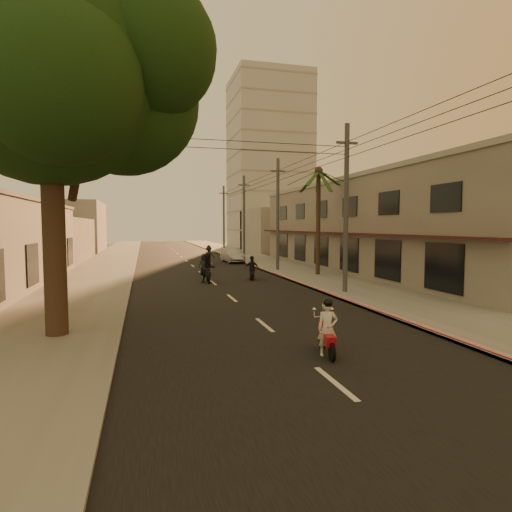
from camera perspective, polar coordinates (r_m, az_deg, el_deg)
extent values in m
plane|color=#383023|center=(14.01, 3.40, -11.02)|extent=(160.00, 160.00, 0.00)
cube|color=black|center=(33.32, -7.33, -2.25)|extent=(10.00, 140.00, 0.02)
cube|color=slate|center=(35.06, 4.92, -1.84)|extent=(5.00, 140.00, 0.12)
cube|color=slate|center=(33.21, -20.28, -2.40)|extent=(5.00, 140.00, 0.12)
cube|color=#B51D13|center=(29.58, 3.79, -2.84)|extent=(0.20, 60.00, 0.20)
cube|color=gray|center=(35.83, 15.91, 3.66)|extent=(8.00, 34.00, 7.00)
cube|color=#9D968E|center=(36.00, 16.02, 9.48)|extent=(8.20, 34.20, 0.30)
cube|color=#381617|center=(33.85, 9.61, 3.07)|extent=(0.80, 34.00, 0.12)
cube|color=#B7B5B2|center=(72.51, 1.71, 12.25)|extent=(12.00, 12.00, 28.00)
cylinder|color=black|center=(15.13, -25.29, 1.23)|extent=(0.70, 0.70, 6.00)
cylinder|color=black|center=(15.57, -22.39, 12.46)|extent=(1.22, 2.17, 3.04)
cylinder|color=black|center=(15.16, -28.17, 13.29)|extent=(1.31, 1.49, 2.73)
sphere|color=black|center=(15.88, -25.93, 21.47)|extent=(7.20, 7.20, 7.20)
sphere|color=black|center=(16.46, -17.17, 19.23)|extent=(5.20, 5.20, 5.20)
sphere|color=black|center=(13.82, -24.75, 20.33)|extent=(4.60, 4.60, 4.60)
sphere|color=black|center=(15.40, -14.25, 25.09)|extent=(4.40, 4.40, 4.40)
sphere|color=black|center=(18.33, -20.47, 22.77)|extent=(4.40, 4.40, 4.40)
cylinder|color=black|center=(31.33, 8.29, 4.29)|extent=(0.32, 0.32, 7.60)
sphere|color=black|center=(31.58, 8.36, 11.20)|extent=(0.60, 0.60, 0.60)
cylinder|color=#38383A|center=(23.33, 11.91, 6.07)|extent=(0.26, 0.26, 9.00)
cube|color=#38383A|center=(23.71, 12.04, 14.55)|extent=(1.20, 0.12, 0.12)
cylinder|color=#38383A|center=(34.48, 2.92, 5.46)|extent=(0.26, 0.26, 9.00)
cube|color=#38383A|center=(34.74, 2.94, 11.24)|extent=(1.20, 0.12, 0.12)
cylinder|color=#38383A|center=(46.06, -1.61, 5.10)|extent=(0.26, 0.26, 9.00)
cube|color=#38383A|center=(46.25, -1.62, 9.44)|extent=(1.20, 0.12, 0.12)
cylinder|color=#38383A|center=(57.81, -4.31, 4.88)|extent=(0.26, 0.26, 9.00)
cube|color=#38383A|center=(57.97, -4.33, 8.34)|extent=(1.20, 0.12, 0.12)
cube|color=#9D968E|center=(60.66, 2.81, 3.42)|extent=(8.00, 14.00, 6.00)
cube|color=#9D968E|center=(47.89, -26.47, 1.89)|extent=(8.00, 14.00, 4.40)
cube|color=#9D968E|center=(65.59, -23.30, 3.58)|extent=(8.00, 14.00, 7.00)
cylinder|color=black|center=(12.99, 8.79, -11.08)|extent=(0.18, 0.53, 0.52)
cylinder|color=black|center=(11.91, 10.09, -12.51)|extent=(0.18, 0.53, 0.52)
cube|color=#A60C17|center=(12.32, 9.50, -10.72)|extent=(0.44, 1.05, 0.28)
cube|color=#A60C17|center=(12.72, 9.00, -9.59)|extent=(0.29, 0.14, 0.56)
cylinder|color=silver|center=(12.75, 8.90, -8.06)|extent=(0.51, 0.13, 0.04)
imported|color=beige|center=(12.25, 9.52, -9.50)|extent=(0.70, 0.58, 1.56)
sphere|color=black|center=(12.10, 9.56, -6.13)|extent=(0.28, 0.28, 0.28)
sphere|color=silver|center=(12.63, 7.77, -7.08)|extent=(0.11, 0.11, 0.11)
sphere|color=silver|center=(12.75, 10.08, -7.01)|extent=(0.11, 0.11, 0.11)
cylinder|color=black|center=(28.35, -6.51, -2.74)|extent=(0.16, 0.63, 0.62)
cylinder|color=black|center=(26.98, -6.32, -3.08)|extent=(0.16, 0.63, 0.62)
cube|color=black|center=(27.55, -6.41, -2.31)|extent=(0.40, 1.24, 0.33)
cube|color=black|center=(28.08, -6.49, -1.85)|extent=(0.34, 0.14, 0.66)
cylinder|color=silver|center=(28.17, -6.51, -1.04)|extent=(0.61, 0.09, 0.04)
imported|color=black|center=(27.51, -6.42, -1.64)|extent=(1.01, 0.84, 1.86)
sphere|color=black|center=(27.44, -6.43, 0.18)|extent=(0.33, 0.33, 0.33)
cylinder|color=black|center=(29.52, -0.50, -2.54)|extent=(0.23, 0.52, 0.52)
cylinder|color=black|center=(28.37, -0.59, -2.81)|extent=(0.23, 0.52, 0.52)
cube|color=black|center=(28.85, -0.55, -2.20)|extent=(0.53, 1.05, 0.28)
cube|color=black|center=(29.29, -0.52, -1.83)|extent=(0.29, 0.17, 0.55)
cylinder|color=silver|center=(29.37, -0.51, -1.18)|extent=(0.50, 0.18, 0.04)
imported|color=black|center=(28.82, -0.55, -1.67)|extent=(1.11, 0.87, 1.55)
sphere|color=black|center=(28.76, -0.55, -0.23)|extent=(0.28, 0.28, 0.28)
cylinder|color=black|center=(32.63, -6.83, -1.96)|extent=(0.23, 0.50, 0.50)
cylinder|color=black|center=(31.54, -7.13, -2.17)|extent=(0.23, 0.50, 0.50)
cube|color=black|center=(32.00, -7.00, -1.65)|extent=(0.51, 1.01, 0.27)
cube|color=black|center=(32.42, -6.88, -1.34)|extent=(0.28, 0.16, 0.53)
cylinder|color=silver|center=(32.50, -6.86, -0.77)|extent=(0.48, 0.18, 0.04)
imported|color=black|center=(31.97, -7.00, -1.19)|extent=(0.98, 0.87, 1.49)
sphere|color=black|center=(31.92, -7.01, 0.05)|extent=(0.27, 0.27, 0.27)
cylinder|color=black|center=(40.86, -6.33, -0.69)|extent=(0.17, 0.59, 0.59)
cylinder|color=black|center=(39.56, -6.29, -0.84)|extent=(0.17, 0.59, 0.59)
cube|color=black|center=(40.11, -6.31, -0.37)|extent=(0.43, 1.18, 0.31)
cube|color=black|center=(40.62, -6.33, -0.09)|extent=(0.32, 0.14, 0.63)
cylinder|color=silver|center=(40.72, -6.34, 0.43)|extent=(0.58, 0.11, 0.04)
imported|color=black|center=(40.09, -6.31, 0.06)|extent=(1.29, 0.92, 1.76)
sphere|color=black|center=(40.04, -6.32, 1.25)|extent=(0.31, 0.31, 0.31)
imported|color=#9B9DA2|center=(42.49, -3.18, 0.09)|extent=(1.97, 4.54, 1.45)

